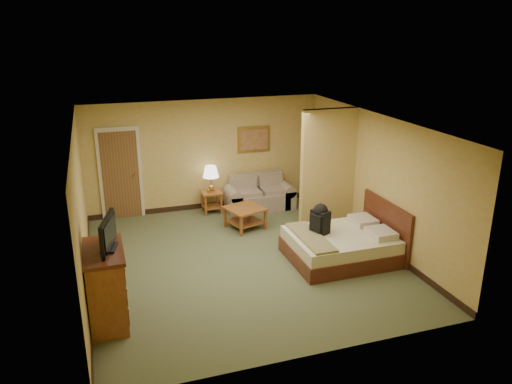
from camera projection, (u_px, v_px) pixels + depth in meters
name	position (u px, v px, depth m)	size (l,w,h in m)	color
floor	(243.00, 260.00, 9.36)	(6.00, 6.00, 0.00)	#535C3B
ceiling	(242.00, 123.00, 8.53)	(6.00, 6.00, 0.00)	white
back_wall	(205.00, 155.00, 11.65)	(5.50, 0.02, 2.60)	tan
left_wall	(81.00, 212.00, 8.13)	(0.02, 6.00, 2.60)	tan
right_wall	(377.00, 181.00, 9.76)	(0.02, 6.00, 2.60)	tan
partition	(328.00, 171.00, 10.42)	(1.20, 0.15, 2.60)	tan
door	(121.00, 174.00, 11.12)	(0.94, 0.16, 2.10)	beige
baseboard	(207.00, 205.00, 12.03)	(5.50, 0.02, 0.12)	black
loveseat	(259.00, 198.00, 11.94)	(1.61, 0.75, 0.81)	gray
side_table	(212.00, 199.00, 11.65)	(0.46, 0.46, 0.51)	brown
table_lamp	(211.00, 172.00, 11.45)	(0.37, 0.37, 0.62)	#BA8D44
coffee_table	(245.00, 213.00, 10.74)	(0.92, 0.92, 0.47)	brown
wall_picture	(254.00, 139.00, 11.88)	(0.81, 0.04, 0.63)	#B78E3F
dresser	(106.00, 286.00, 7.25)	(0.58, 1.10, 1.17)	brown
tv	(108.00, 234.00, 7.02)	(0.27, 0.78, 0.48)	black
bed	(344.00, 245.00, 9.35)	(1.94, 1.61, 1.04)	#4B1E11
backpack	(320.00, 217.00, 9.23)	(0.33, 0.39, 0.57)	black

